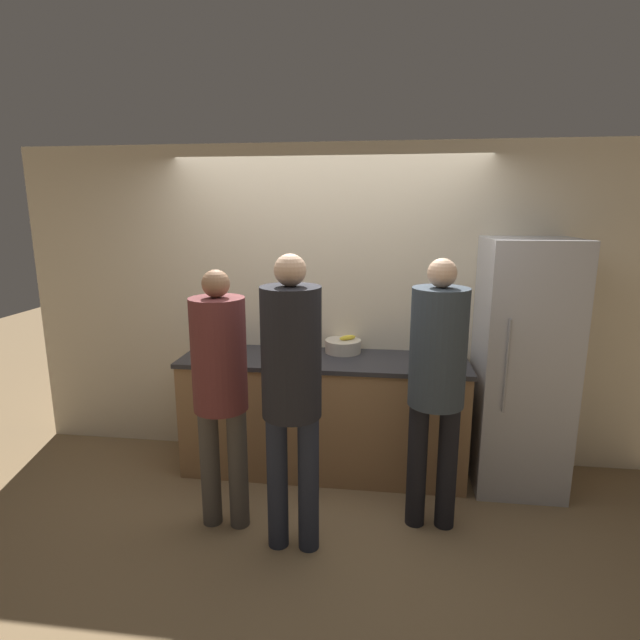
{
  "coord_description": "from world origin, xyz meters",
  "views": [
    {
      "loc": [
        0.46,
        -3.38,
        2.08
      ],
      "look_at": [
        0.0,
        0.15,
        1.3
      ],
      "focal_mm": 28.0,
      "sensor_mm": 36.0,
      "label": 1
    }
  ],
  "objects_px": {
    "person_center": "(292,379)",
    "person_right": "(437,372)",
    "fruit_bowl": "(343,346)",
    "bottle_clear": "(420,344)",
    "utensil_crock": "(219,339)",
    "person_left": "(220,379)",
    "bottle_red": "(308,346)",
    "refrigerator": "(522,366)",
    "cup_black": "(441,363)"
  },
  "relations": [
    {
      "from": "refrigerator",
      "to": "bottle_red",
      "type": "distance_m",
      "value": 1.64
    },
    {
      "from": "bottle_red",
      "to": "fruit_bowl",
      "type": "bearing_deg",
      "value": 19.35
    },
    {
      "from": "bottle_clear",
      "to": "cup_black",
      "type": "distance_m",
      "value": 0.35
    },
    {
      "from": "refrigerator",
      "to": "fruit_bowl",
      "type": "xyz_separation_m",
      "value": [
        -1.35,
        0.19,
        0.06
      ]
    },
    {
      "from": "person_right",
      "to": "fruit_bowl",
      "type": "height_order",
      "value": "person_right"
    },
    {
      "from": "person_center",
      "to": "person_right",
      "type": "relative_size",
      "value": 1.03
    },
    {
      "from": "person_center",
      "to": "bottle_red",
      "type": "height_order",
      "value": "person_center"
    },
    {
      "from": "person_left",
      "to": "utensil_crock",
      "type": "xyz_separation_m",
      "value": [
        -0.35,
        1.02,
        -0.02
      ]
    },
    {
      "from": "person_left",
      "to": "utensil_crock",
      "type": "bearing_deg",
      "value": 108.88
    },
    {
      "from": "utensil_crock",
      "to": "bottle_red",
      "type": "height_order",
      "value": "utensil_crock"
    },
    {
      "from": "utensil_crock",
      "to": "person_left",
      "type": "bearing_deg",
      "value": -71.12
    },
    {
      "from": "refrigerator",
      "to": "cup_black",
      "type": "height_order",
      "value": "refrigerator"
    },
    {
      "from": "person_center",
      "to": "bottle_clear",
      "type": "height_order",
      "value": "person_center"
    },
    {
      "from": "refrigerator",
      "to": "bottle_clear",
      "type": "distance_m",
      "value": 0.76
    },
    {
      "from": "fruit_bowl",
      "to": "bottle_red",
      "type": "distance_m",
      "value": 0.3
    },
    {
      "from": "person_center",
      "to": "bottle_clear",
      "type": "distance_m",
      "value": 1.4
    },
    {
      "from": "person_right",
      "to": "bottle_red",
      "type": "distance_m",
      "value": 1.2
    },
    {
      "from": "person_left",
      "to": "fruit_bowl",
      "type": "distance_m",
      "value": 1.22
    },
    {
      "from": "cup_black",
      "to": "person_left",
      "type": "bearing_deg",
      "value": -155.81
    },
    {
      "from": "bottle_clear",
      "to": "bottle_red",
      "type": "xyz_separation_m",
      "value": [
        -0.89,
        -0.07,
        -0.03
      ]
    },
    {
      "from": "refrigerator",
      "to": "utensil_crock",
      "type": "distance_m",
      "value": 2.41
    },
    {
      "from": "person_left",
      "to": "person_right",
      "type": "relative_size",
      "value": 0.96
    },
    {
      "from": "person_center",
      "to": "fruit_bowl",
      "type": "relative_size",
      "value": 6.36
    },
    {
      "from": "refrigerator",
      "to": "person_left",
      "type": "distance_m",
      "value": 2.21
    },
    {
      "from": "fruit_bowl",
      "to": "bottle_red",
      "type": "height_order",
      "value": "bottle_red"
    },
    {
      "from": "fruit_bowl",
      "to": "utensil_crock",
      "type": "height_order",
      "value": "utensil_crock"
    },
    {
      "from": "bottle_red",
      "to": "cup_black",
      "type": "height_order",
      "value": "bottle_red"
    },
    {
      "from": "person_left",
      "to": "bottle_red",
      "type": "xyz_separation_m",
      "value": [
        0.42,
        0.9,
        -0.02
      ]
    },
    {
      "from": "utensil_crock",
      "to": "bottle_clear",
      "type": "distance_m",
      "value": 1.66
    },
    {
      "from": "refrigerator",
      "to": "cup_black",
      "type": "relative_size",
      "value": 21.58
    },
    {
      "from": "bottle_clear",
      "to": "person_left",
      "type": "bearing_deg",
      "value": -143.61
    },
    {
      "from": "utensil_crock",
      "to": "bottle_clear",
      "type": "xyz_separation_m",
      "value": [
        1.66,
        -0.05,
        0.03
      ]
    },
    {
      "from": "person_right",
      "to": "cup_black",
      "type": "xyz_separation_m",
      "value": [
        0.08,
        0.48,
        -0.09
      ]
    },
    {
      "from": "person_left",
      "to": "person_right",
      "type": "xyz_separation_m",
      "value": [
        1.37,
        0.17,
        0.05
      ]
    },
    {
      "from": "bottle_clear",
      "to": "cup_black",
      "type": "relative_size",
      "value": 2.88
    },
    {
      "from": "person_center",
      "to": "person_right",
      "type": "height_order",
      "value": "person_center"
    },
    {
      "from": "person_left",
      "to": "person_right",
      "type": "bearing_deg",
      "value": 7.03
    },
    {
      "from": "refrigerator",
      "to": "bottle_clear",
      "type": "height_order",
      "value": "refrigerator"
    },
    {
      "from": "cup_black",
      "to": "refrigerator",
      "type": "bearing_deg",
      "value": 14.75
    },
    {
      "from": "fruit_bowl",
      "to": "bottle_clear",
      "type": "bearing_deg",
      "value": -2.8
    },
    {
      "from": "person_center",
      "to": "bottle_red",
      "type": "xyz_separation_m",
      "value": [
        -0.07,
        1.07,
        -0.1
      ]
    },
    {
      "from": "bottle_red",
      "to": "person_center",
      "type": "bearing_deg",
      "value": -86.17
    },
    {
      "from": "cup_black",
      "to": "fruit_bowl",
      "type": "bearing_deg",
      "value": 154.82
    },
    {
      "from": "utensil_crock",
      "to": "bottle_red",
      "type": "distance_m",
      "value": 0.78
    },
    {
      "from": "refrigerator",
      "to": "person_right",
      "type": "xyz_separation_m",
      "value": [
        -0.69,
        -0.64,
        0.14
      ]
    },
    {
      "from": "person_right",
      "to": "fruit_bowl",
      "type": "distance_m",
      "value": 1.07
    },
    {
      "from": "person_left",
      "to": "bottle_clear",
      "type": "relative_size",
      "value": 6.85
    },
    {
      "from": "bottle_red",
      "to": "cup_black",
      "type": "bearing_deg",
      "value": -13.84
    },
    {
      "from": "utensil_crock",
      "to": "bottle_clear",
      "type": "height_order",
      "value": "same"
    },
    {
      "from": "person_center",
      "to": "person_right",
      "type": "bearing_deg",
      "value": 21.24
    }
  ]
}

